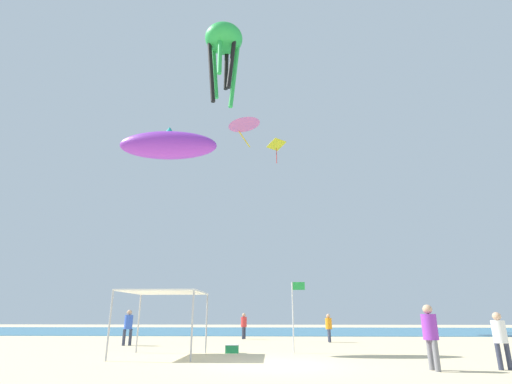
% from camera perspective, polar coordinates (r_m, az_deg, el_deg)
% --- Properties ---
extents(ground, '(110.00, 110.00, 0.10)m').
position_cam_1_polar(ground, '(14.14, 3.26, -24.30)').
color(ground, beige).
extents(ocean_strip, '(110.00, 21.74, 0.03)m').
position_cam_1_polar(ocean_strip, '(42.83, 2.66, -19.73)').
color(ocean_strip, teal).
rests_on(ocean_strip, ground).
extents(canopy_tent, '(3.16, 3.34, 2.54)m').
position_cam_1_polar(canopy_tent, '(17.18, -13.30, -14.44)').
color(canopy_tent, '#B2B2B7').
rests_on(canopy_tent, ground).
extents(person_near_tent, '(0.41, 0.44, 1.71)m').
position_cam_1_polar(person_near_tent, '(28.60, -1.80, -18.80)').
color(person_near_tent, '#33384C').
rests_on(person_near_tent, ground).
extents(person_leftmost, '(0.46, 0.44, 1.87)m').
position_cam_1_polar(person_leftmost, '(23.69, -18.28, -18.01)').
color(person_leftmost, '#33384C').
rests_on(person_leftmost, ground).
extents(person_central, '(0.39, 0.44, 1.66)m').
position_cam_1_polar(person_central, '(25.65, 10.65, -18.74)').
color(person_central, '#33384C').
rests_on(person_central, ground).
extents(person_rightmost, '(0.45, 0.40, 1.68)m').
position_cam_1_polar(person_rightmost, '(14.92, 32.26, -17.42)').
color(person_rightmost, '#33384C').
rests_on(person_rightmost, ground).
extents(person_far_shore, '(0.45, 0.51, 1.91)m').
position_cam_1_polar(person_far_shore, '(13.73, 24.25, -18.17)').
color(person_far_shore, slate).
rests_on(person_far_shore, ground).
extents(banner_flag, '(0.61, 0.06, 3.04)m').
position_cam_1_polar(banner_flag, '(18.35, 5.68, -16.70)').
color(banner_flag, silver).
rests_on(banner_flag, ground).
extents(cooler_box, '(0.57, 0.37, 0.35)m').
position_cam_1_polar(cooler_box, '(18.31, -3.54, -22.05)').
color(cooler_box, '#1E8C4C').
rests_on(cooler_box, ground).
extents(kite_inflatable_purple, '(5.18, 1.88, 1.90)m').
position_cam_1_polar(kite_inflatable_purple, '(21.04, -12.76, 6.76)').
color(kite_inflatable_purple, purple).
extents(kite_delta_pink, '(3.72, 3.68, 2.79)m').
position_cam_1_polar(kite_delta_pink, '(41.28, -1.83, 10.21)').
color(kite_delta_pink, pink).
extents(kite_diamond_yellow, '(2.38, 2.37, 2.65)m').
position_cam_1_polar(kite_diamond_yellow, '(45.36, 3.02, 6.85)').
color(kite_diamond_yellow, yellow).
extents(kite_octopus_green, '(3.25, 3.25, 6.72)m').
position_cam_1_polar(kite_octopus_green, '(31.60, -4.77, 21.06)').
color(kite_octopus_green, green).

